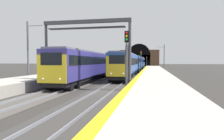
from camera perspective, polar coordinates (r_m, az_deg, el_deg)
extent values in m
plane|color=#302D2B|center=(18.33, -1.61, -6.24)|extent=(320.00, 320.00, 0.00)
cube|color=#ADA89E|center=(17.79, 12.96, -4.99)|extent=(112.00, 4.60, 0.98)
cube|color=#ADA89E|center=(22.17, -25.23, -3.66)|extent=(112.00, 4.60, 0.98)
cube|color=yellow|center=(17.80, 6.36, -3.33)|extent=(112.00, 0.50, 0.01)
cube|color=#383533|center=(18.32, -1.61, -6.15)|extent=(160.00, 3.15, 0.06)
cube|color=gray|center=(18.48, -3.78, -5.75)|extent=(160.00, 0.07, 0.15)
cube|color=gray|center=(18.16, 0.61, -5.89)|extent=(160.00, 0.07, 0.15)
cube|color=#4C4742|center=(19.84, -14.50, -5.55)|extent=(160.00, 3.16, 0.06)
cube|color=gray|center=(20.15, -16.35, -5.15)|extent=(160.00, 0.07, 0.15)
cube|color=gray|center=(19.52, -12.61, -5.35)|extent=(160.00, 0.07, 0.15)
cube|color=#264C99|center=(32.63, 4.30, 1.97)|extent=(19.67, 2.96, 2.88)
cube|color=black|center=(32.63, 4.30, 2.53)|extent=(18.88, 2.98, 1.03)
cube|color=slate|center=(32.65, 4.31, 4.67)|extent=(19.07, 2.54, 0.20)
cube|color=black|center=(32.69, 4.29, -0.89)|extent=(19.27, 2.63, 0.52)
cylinder|color=black|center=(24.34, 1.98, -2.90)|extent=(0.96, 2.52, 0.93)
cylinder|color=black|center=(26.12, 2.59, -2.52)|extent=(0.96, 2.52, 0.93)
cylinder|color=black|center=(39.34, 5.41, -0.76)|extent=(0.96, 2.52, 0.93)
cylinder|color=black|center=(41.13, 5.65, -0.61)|extent=(0.96, 2.52, 0.93)
cube|color=yellow|center=(22.87, 1.45, 1.05)|extent=(0.15, 2.62, 2.41)
cube|color=black|center=(22.81, 1.43, 3.09)|extent=(0.06, 1.91, 1.04)
sphere|color=#F2EACC|center=(22.74, 3.29, -1.11)|extent=(0.20, 0.20, 0.20)
sphere|color=#F2EACC|center=(22.99, -0.42, -1.07)|extent=(0.20, 0.20, 0.20)
cube|color=#264C99|center=(52.85, 7.09, 2.25)|extent=(19.67, 2.96, 2.88)
cube|color=black|center=(52.84, 7.09, 2.81)|extent=(18.88, 2.98, 0.90)
cube|color=slate|center=(52.86, 7.10, 3.92)|extent=(19.07, 2.54, 0.20)
cube|color=black|center=(52.88, 7.08, 0.48)|extent=(19.27, 2.63, 0.52)
cylinder|color=black|center=(44.09, 6.31, -0.39)|extent=(0.96, 2.52, 0.93)
cylinder|color=black|center=(45.88, 6.49, -0.27)|extent=(0.96, 2.52, 0.93)
cylinder|color=black|center=(59.92, 7.53, 0.43)|extent=(0.96, 2.52, 0.93)
cylinder|color=black|center=(61.71, 7.62, 0.49)|extent=(0.96, 2.52, 0.93)
cube|color=#264C99|center=(73.12, 8.33, 2.37)|extent=(19.67, 2.96, 2.88)
cube|color=black|center=(73.11, 8.34, 2.66)|extent=(18.88, 2.98, 0.96)
cube|color=slate|center=(73.12, 8.34, 3.57)|extent=(19.07, 2.54, 0.20)
cube|color=black|center=(73.14, 8.33, 1.09)|extent=(19.27, 2.63, 0.52)
cylinder|color=black|center=(64.27, 7.97, 0.58)|extent=(0.96, 2.52, 0.93)
cylinder|color=black|center=(66.07, 8.05, 0.63)|extent=(0.96, 2.52, 0.93)
cylinder|color=black|center=(80.24, 8.55, 1.00)|extent=(0.96, 2.52, 0.93)
cylinder|color=black|center=(82.04, 8.60, 1.04)|extent=(0.96, 2.52, 0.93)
cube|color=navy|center=(26.63, -7.41, 1.76)|extent=(19.78, 3.25, 2.98)
cube|color=black|center=(26.63, -7.41, 2.76)|extent=(18.99, 3.26, 0.96)
cube|color=slate|center=(26.65, -7.43, 5.18)|extent=(19.18, 2.81, 0.20)
cube|color=black|center=(26.71, -7.38, -1.82)|extent=(19.38, 2.90, 0.49)
cylinder|color=black|center=(18.91, -15.22, -4.72)|extent=(0.93, 2.62, 0.87)
cylinder|color=black|center=(20.54, -13.05, -4.11)|extent=(0.93, 2.62, 0.87)
cylinder|color=black|center=(33.12, -3.88, -1.46)|extent=(0.93, 2.62, 0.87)
cylinder|color=black|center=(34.86, -3.15, -1.25)|extent=(0.93, 2.62, 0.87)
cube|color=yellow|center=(17.47, -17.33, 0.30)|extent=(0.18, 2.71, 2.46)
cube|color=black|center=(17.42, -17.45, 3.11)|extent=(0.08, 1.98, 1.07)
sphere|color=#F2EACC|center=(17.13, -15.08, -2.67)|extent=(0.20, 0.20, 0.20)
sphere|color=#F2EACC|center=(17.85, -19.59, -2.52)|extent=(0.20, 0.20, 0.20)
cube|color=navy|center=(46.40, 0.81, 2.19)|extent=(19.78, 3.25, 2.98)
cube|color=black|center=(46.40, 0.81, 2.52)|extent=(18.99, 3.26, 0.96)
cube|color=slate|center=(46.41, 0.81, 4.15)|extent=(19.18, 2.81, 0.20)
cube|color=black|center=(46.45, 0.81, 0.13)|extent=(19.38, 2.90, 0.49)
cylinder|color=black|center=(38.14, -1.30, -0.91)|extent=(0.93, 2.62, 0.87)
cylinder|color=black|center=(39.90, -0.77, -0.74)|extent=(0.93, 2.62, 0.87)
cylinder|color=black|center=(53.05, 2.00, 0.12)|extent=(0.93, 2.62, 0.87)
cylinder|color=black|center=(54.83, 2.28, 0.20)|extent=(0.93, 2.62, 0.87)
cube|color=navy|center=(66.55, 4.09, 2.35)|extent=(19.78, 3.25, 2.98)
cube|color=black|center=(66.55, 4.10, 2.72)|extent=(18.99, 3.26, 0.89)
cube|color=slate|center=(66.56, 4.10, 3.72)|extent=(19.18, 2.81, 0.20)
cube|color=black|center=(66.58, 4.09, 0.91)|extent=(19.38, 2.90, 0.49)
cylinder|color=black|center=(57.83, 3.14, 0.33)|extent=(0.93, 2.62, 0.87)
cylinder|color=black|center=(59.61, 3.35, 0.40)|extent=(0.93, 2.62, 0.87)
cylinder|color=black|center=(73.58, 4.68, 0.84)|extent=(0.93, 2.62, 0.87)
cylinder|color=black|center=(75.37, 4.82, 0.89)|extent=(0.93, 2.62, 0.87)
cylinder|color=#4C4C54|center=(18.11, 4.30, 0.89)|extent=(0.16, 0.16, 4.56)
cube|color=black|center=(18.23, 4.33, 9.74)|extent=(0.20, 0.38, 1.05)
cube|color=#4C4C54|center=(18.24, 4.35, 0.91)|extent=(0.04, 0.28, 4.10)
sphere|color=red|center=(18.15, 4.28, 10.81)|extent=(0.20, 0.20, 0.20)
sphere|color=yellow|center=(18.11, 4.28, 9.87)|extent=(0.20, 0.20, 0.20)
sphere|color=green|center=(18.07, 4.28, 8.92)|extent=(0.20, 0.20, 0.20)
cylinder|color=#4C4C54|center=(42.69, 8.49, 1.56)|extent=(0.16, 0.16, 4.01)
cube|color=black|center=(42.71, 8.52, 4.95)|extent=(0.20, 0.38, 1.05)
cube|color=#4C4C54|center=(42.83, 8.50, 1.56)|extent=(0.04, 0.28, 3.61)
sphere|color=red|center=(42.60, 8.51, 5.40)|extent=(0.20, 0.20, 0.20)
sphere|color=yellow|center=(42.58, 8.51, 4.99)|extent=(0.20, 0.20, 0.20)
sphere|color=green|center=(42.57, 8.50, 4.59)|extent=(0.20, 0.20, 0.20)
cylinder|color=#38383D|center=(90.44, 10.12, 2.11)|extent=(0.16, 0.16, 3.87)
cube|color=black|center=(90.45, 10.13, 3.67)|extent=(0.20, 0.38, 1.05)
cube|color=#38383D|center=(90.58, 10.12, 2.11)|extent=(0.04, 0.28, 3.48)
sphere|color=red|center=(90.33, 10.13, 3.88)|extent=(0.20, 0.20, 0.20)
sphere|color=yellow|center=(90.32, 10.13, 3.69)|extent=(0.20, 0.20, 0.20)
sphere|color=green|center=(90.32, 10.13, 3.49)|extent=(0.20, 0.20, 0.20)
cylinder|color=#3F3F47|center=(21.32, -18.71, 3.70)|extent=(0.28, 0.28, 6.54)
cylinder|color=#3F3F47|center=(18.54, 5.23, 4.00)|extent=(0.28, 0.28, 6.54)
cube|color=#3F3F47|center=(19.87, -7.65, 13.90)|extent=(0.36, 8.97, 0.35)
cube|color=#2D2D33|center=(19.76, -7.64, 12.13)|extent=(0.70, 7.82, 0.08)
cube|color=brown|center=(101.99, 7.98, 3.48)|extent=(2.98, 20.29, 8.44)
cube|color=black|center=(100.44, 7.92, 2.76)|extent=(0.12, 11.36, 5.91)
cylinder|color=black|center=(100.49, 7.94, 4.45)|extent=(0.12, 11.36, 11.36)
cylinder|color=#595B60|center=(52.07, 15.06, 3.37)|extent=(0.22, 0.22, 7.04)
cylinder|color=#595B60|center=(52.14, 14.13, 6.59)|extent=(0.08, 1.75, 0.08)
cylinder|color=#595B60|center=(27.83, -23.46, 4.85)|extent=(0.22, 0.22, 7.99)
cylinder|color=#595B60|center=(27.58, -21.72, 12.00)|extent=(0.08, 2.16, 0.08)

